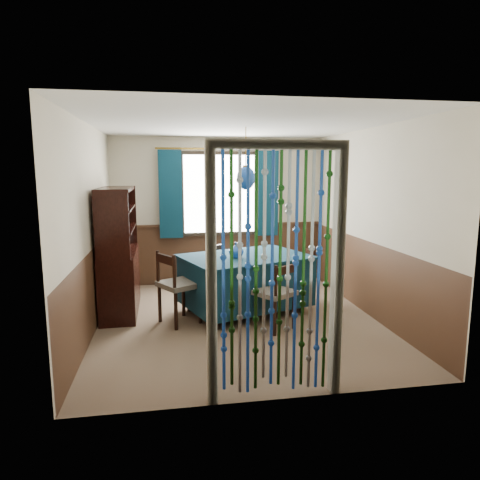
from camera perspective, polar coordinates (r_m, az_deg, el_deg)
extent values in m
plane|color=brown|center=(5.71, -0.26, -10.63)|extent=(4.00, 4.00, 0.00)
plane|color=silver|center=(5.40, -0.28, 15.20)|extent=(4.00, 4.00, 0.00)
plane|color=beige|center=(7.38, -2.80, 3.85)|extent=(3.60, 0.00, 3.60)
plane|color=beige|center=(3.48, 5.10, -2.18)|extent=(3.60, 0.00, 3.60)
plane|color=beige|center=(5.42, -19.41, 1.41)|extent=(0.00, 4.00, 4.00)
plane|color=beige|center=(5.97, 17.04, 2.20)|extent=(0.00, 4.00, 4.00)
plane|color=#432919|center=(7.47, -2.75, -1.90)|extent=(3.60, 0.00, 3.60)
plane|color=#432919|center=(3.71, 4.87, -13.56)|extent=(3.60, 0.00, 3.60)
plane|color=#432919|center=(5.56, -18.84, -6.26)|extent=(0.00, 4.00, 4.00)
plane|color=#432919|center=(6.10, 16.59, -4.81)|extent=(0.00, 4.00, 4.00)
cube|color=black|center=(7.31, -2.78, 6.16)|extent=(1.32, 0.12, 1.42)
cube|color=#0B2A3C|center=(5.90, 0.74, -5.46)|extent=(1.86, 1.55, 0.64)
cube|color=#0B2A3C|center=(5.83, 0.75, -2.25)|extent=(1.93, 1.62, 0.03)
cylinder|color=black|center=(5.37, -3.32, -11.13)|extent=(0.07, 0.07, 0.14)
cylinder|color=black|center=(6.03, 8.25, -8.91)|extent=(0.07, 0.07, 0.14)
cylinder|color=black|center=(6.08, -6.72, -8.73)|extent=(0.07, 0.07, 0.14)
cylinder|color=black|center=(6.67, 3.96, -7.06)|extent=(0.07, 0.07, 0.14)
cylinder|color=black|center=(5.14, 4.66, -10.35)|extent=(0.04, 0.04, 0.43)
cylinder|color=black|center=(5.39, 7.17, -9.48)|extent=(0.04, 0.04, 0.43)
cylinder|color=black|center=(5.36, 2.08, -9.52)|extent=(0.04, 0.04, 0.43)
cylinder|color=black|center=(5.59, 4.61, -8.74)|extent=(0.04, 0.04, 0.43)
cube|color=#5B5549|center=(5.29, 4.67, -7.00)|extent=(0.57, 0.57, 0.06)
cube|color=black|center=(5.10, 6.13, -3.95)|extent=(0.33, 0.23, 0.10)
cylinder|color=black|center=(5.01, 4.81, -5.76)|extent=(0.04, 0.04, 0.42)
cylinder|color=black|center=(5.26, 7.35, -5.08)|extent=(0.04, 0.04, 0.42)
cylinder|color=black|center=(6.76, -2.10, -5.58)|extent=(0.04, 0.04, 0.43)
cylinder|color=black|center=(6.54, -4.32, -6.09)|extent=(0.04, 0.04, 0.43)
cylinder|color=black|center=(6.53, -0.23, -6.09)|extent=(0.04, 0.04, 0.43)
cylinder|color=black|center=(6.31, -2.46, -6.65)|extent=(0.04, 0.04, 0.43)
cube|color=#5B5549|center=(6.47, -2.29, -4.03)|extent=(0.57, 0.56, 0.06)
cube|color=black|center=(6.54, -3.29, -1.10)|extent=(0.32, 0.23, 0.09)
cylinder|color=black|center=(6.67, -2.18, -2.05)|extent=(0.04, 0.04, 0.42)
cylinder|color=black|center=(6.45, -4.42, -2.45)|extent=(0.04, 0.04, 0.42)
cylinder|color=black|center=(5.67, -10.65, -8.37)|extent=(0.05, 0.05, 0.48)
cylinder|color=black|center=(5.36, -8.54, -9.37)|extent=(0.05, 0.05, 0.48)
cylinder|color=black|center=(5.85, -7.54, -7.74)|extent=(0.05, 0.05, 0.48)
cylinder|color=black|center=(5.55, -5.32, -8.65)|extent=(0.05, 0.05, 0.48)
cube|color=#5B5549|center=(5.53, -8.08, -5.85)|extent=(0.62, 0.63, 0.06)
cube|color=black|center=(5.35, -9.89, -2.56)|extent=(0.24, 0.37, 0.11)
cylinder|color=black|center=(5.54, -10.89, -3.74)|extent=(0.04, 0.04, 0.47)
cylinder|color=black|center=(5.22, -8.75, -4.48)|extent=(0.04, 0.04, 0.47)
cylinder|color=black|center=(6.43, 9.66, -6.57)|extent=(0.04, 0.04, 0.41)
cylinder|color=black|center=(6.70, 8.37, -5.89)|extent=(0.04, 0.04, 0.41)
cylinder|color=black|center=(6.30, 7.24, -6.84)|extent=(0.04, 0.04, 0.41)
cylinder|color=black|center=(6.57, 6.03, -6.13)|extent=(0.04, 0.04, 0.41)
cube|color=#5B5549|center=(6.44, 7.87, -4.38)|extent=(0.44, 0.45, 0.05)
cube|color=black|center=(6.45, 9.20, -1.68)|extent=(0.09, 0.34, 0.09)
cylinder|color=black|center=(6.34, 9.84, -3.05)|extent=(0.04, 0.04, 0.40)
cylinder|color=black|center=(6.61, 8.53, -2.51)|extent=(0.04, 0.04, 0.40)
cube|color=black|center=(6.15, -15.65, -5.32)|extent=(0.47, 1.32, 0.86)
cube|color=black|center=(5.38, -16.72, 1.89)|extent=(0.40, 0.06, 0.86)
cube|color=black|center=(6.62, -15.42, 3.24)|extent=(0.40, 0.06, 0.86)
cube|color=black|center=(5.97, -16.17, 6.54)|extent=(0.42, 1.32, 0.04)
cube|color=black|center=(6.03, -17.96, 2.57)|extent=(0.05, 1.29, 0.86)
cube|color=black|center=(6.01, -15.66, 1.45)|extent=(0.37, 1.24, 0.02)
cube|color=black|center=(5.98, -15.78, 4.13)|extent=(0.37, 1.24, 0.02)
cylinder|color=olive|center=(5.72, 0.78, 11.56)|extent=(0.01, 0.01, 0.66)
ellipsoid|color=navy|center=(5.71, 0.77, 8.26)|extent=(0.25, 0.25, 0.30)
cylinder|color=olive|center=(5.71, 0.77, 9.78)|extent=(0.08, 0.08, 0.03)
imported|color=navy|center=(5.68, -0.52, -1.43)|extent=(0.19, 0.19, 0.19)
imported|color=beige|center=(5.68, -15.82, 1.38)|extent=(0.21, 0.21, 0.05)
imported|color=beige|center=(6.34, -15.12, -0.17)|extent=(0.20, 0.20, 0.16)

